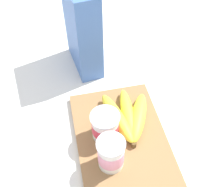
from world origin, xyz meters
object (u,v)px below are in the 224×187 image
object	(u,v)px
cutting_board	(121,139)
cereal_box	(82,28)
banana_bunch	(128,116)
yogurt_cup_back	(105,126)
yogurt_cup_front	(111,154)

from	to	relation	value
cutting_board	cereal_box	size ratio (longest dim) A/B	1.23
cereal_box	banana_bunch	xyz separation A→B (m)	(-0.29, -0.08, -0.11)
cutting_board	yogurt_cup_back	xyz separation A→B (m)	(0.02, 0.04, 0.05)
cereal_box	yogurt_cup_front	world-z (taller)	cereal_box
yogurt_cup_front	yogurt_cup_back	distance (m)	0.09
cutting_board	yogurt_cup_front	xyz separation A→B (m)	(-0.07, 0.04, 0.06)
yogurt_cup_back	banana_bunch	bearing A→B (deg)	-64.37
cutting_board	banana_bunch	world-z (taller)	banana_bunch
cereal_box	banana_bunch	distance (m)	0.32
banana_bunch	yogurt_cup_front	bearing A→B (deg)	148.10
yogurt_cup_back	banana_bunch	world-z (taller)	yogurt_cup_back
yogurt_cup_front	yogurt_cup_back	xyz separation A→B (m)	(0.09, -0.00, -0.00)
cereal_box	yogurt_cup_front	distance (m)	0.41
yogurt_cup_front	banana_bunch	world-z (taller)	yogurt_cup_front
cereal_box	cutting_board	bearing A→B (deg)	-179.85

